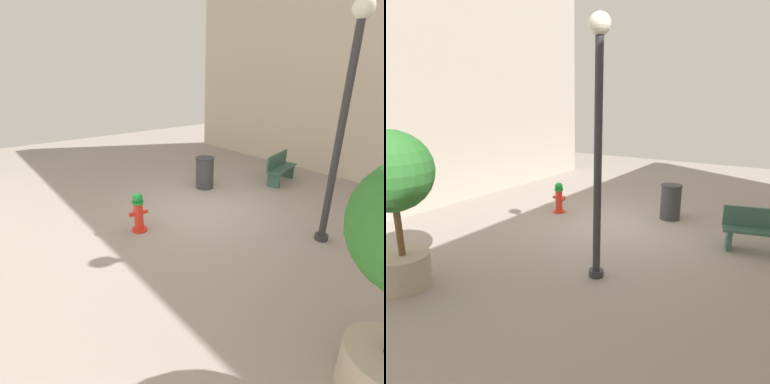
% 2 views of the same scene
% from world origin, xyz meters
% --- Properties ---
extents(ground_plane, '(23.40, 23.40, 0.00)m').
position_xyz_m(ground_plane, '(0.00, 0.00, 0.00)').
color(ground_plane, gray).
extents(fire_hydrant, '(0.44, 0.41, 0.91)m').
position_xyz_m(fire_hydrant, '(1.91, -0.11, 0.46)').
color(fire_hydrant, red).
rests_on(fire_hydrant, ground_plane).
extents(bench_near, '(1.58, 0.79, 0.95)m').
position_xyz_m(bench_near, '(-3.40, -0.18, 0.49)').
color(bench_near, '#33594C').
rests_on(bench_near, ground_plane).
extents(planter_tree, '(1.35, 1.35, 2.73)m').
position_xyz_m(planter_tree, '(1.68, 4.82, 1.78)').
color(planter_tree, tan).
rests_on(planter_tree, ground_plane).
extents(street_lamp, '(0.36, 0.36, 4.51)m').
position_xyz_m(street_lamp, '(-0.96, 2.69, 2.76)').
color(street_lamp, '#2D2D33').
rests_on(street_lamp, ground_plane).
extents(trash_bin, '(0.58, 0.58, 0.98)m').
position_xyz_m(trash_bin, '(-1.08, -1.30, 0.49)').
color(trash_bin, '#38383D').
rests_on(trash_bin, ground_plane).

